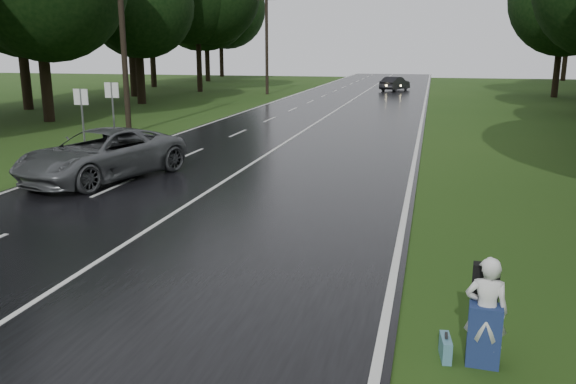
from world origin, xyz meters
name	(u,v)px	position (x,y,z in m)	size (l,w,h in m)	color
ground	(28,309)	(0.00, 0.00, 0.00)	(160.00, 160.00, 0.00)	#254113
road	(297,136)	(0.00, 20.00, 0.02)	(12.00, 140.00, 0.04)	black
lane_center	(297,135)	(0.00, 20.00, 0.04)	(0.12, 140.00, 0.01)	silver
grey_car	(102,155)	(-3.95, 9.02, 0.84)	(2.66, 5.77, 1.60)	#505356
far_car	(395,84)	(2.66, 51.99, 0.72)	(1.45, 4.15, 1.37)	black
hitchhiker	(486,315)	(7.18, -0.04, 0.72)	(0.59, 0.53, 1.55)	silver
suitcase	(445,348)	(6.69, 0.00, 0.16)	(0.13, 0.44, 0.31)	teal
utility_pole_mid	(129,133)	(-8.50, 19.11, 0.00)	(1.80, 0.28, 10.88)	black
utility_pole_far	(267,94)	(-8.50, 44.98, 0.00)	(1.80, 0.28, 9.28)	black
road_sign_a	(86,154)	(-7.20, 13.13, 0.00)	(0.63, 0.10, 2.61)	white
road_sign_b	(116,145)	(-7.20, 15.49, 0.00)	(0.66, 0.10, 2.73)	white
tree_left_d	(50,121)	(-15.33, 22.30, 0.00)	(8.55, 8.55, 13.36)	black
tree_left_e	(142,104)	(-15.35, 33.77, 0.00)	(8.28, 8.28, 12.93)	black
tree_left_f	(200,92)	(-15.75, 46.58, 0.00)	(10.66, 10.66, 16.65)	black
tree_right_f	(554,97)	(16.58, 47.66, 0.00)	(8.84, 8.84, 13.82)	black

